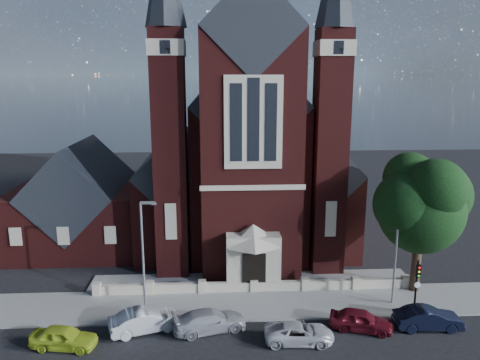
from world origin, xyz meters
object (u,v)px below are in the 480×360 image
(car_silver_a, at_px, (145,320))
(church, at_px, (242,154))
(traffic_signal, at_px, (417,280))
(car_dark_red, at_px, (361,320))
(car_lime_van, at_px, (64,337))
(car_white_suv, at_px, (299,333))
(street_lamp_left, at_px, (144,250))
(street_lamp_right, at_px, (398,245))
(car_navy, at_px, (428,318))
(street_tree, at_px, (424,206))
(parish_hall, at_px, (82,205))
(car_silver_b, at_px, (210,321))

(car_silver_a, bearing_deg, church, -38.70)
(traffic_signal, distance_m, car_dark_red, 5.11)
(car_lime_van, height_order, car_white_suv, car_lime_van)
(street_lamp_left, xyz_separation_m, street_lamp_right, (18.00, 0.00, 0.00))
(church, height_order, car_navy, church)
(church, distance_m, car_navy, 26.08)
(car_lime_van, relative_size, car_silver_a, 0.88)
(car_dark_red, bearing_deg, car_white_suv, 123.66)
(car_dark_red, xyz_separation_m, car_navy, (4.49, -0.08, 0.03))
(street_tree, bearing_deg, parish_hall, 156.74)
(church, relative_size, street_tree, 3.26)
(car_white_suv, relative_size, car_navy, 0.99)
(parish_hall, relative_size, street_tree, 1.14)
(church, distance_m, car_lime_van, 27.47)
(car_dark_red, bearing_deg, church, 34.57)
(car_silver_b, distance_m, car_navy, 14.48)
(parish_hall, xyz_separation_m, street_lamp_right, (26.09, -14.00, 0.59))
(car_dark_red, bearing_deg, car_silver_a, 105.64)
(street_tree, height_order, traffic_signal, street_tree)
(parish_hall, height_order, traffic_signal, parish_hall)
(parish_hall, height_order, street_tree, street_tree)
(street_tree, bearing_deg, car_navy, -106.29)
(street_lamp_right, height_order, car_white_suv, street_lamp_right)
(parish_hall, distance_m, traffic_signal, 31.20)
(street_lamp_right, height_order, car_dark_red, street_lamp_right)
(car_lime_van, bearing_deg, car_white_suv, -81.83)
(parish_hall, relative_size, car_navy, 2.76)
(car_silver_a, distance_m, car_silver_b, 4.21)
(church, distance_m, traffic_signal, 23.94)
(street_tree, height_order, car_white_suv, street_tree)
(parish_hall, xyz_separation_m, street_tree, (28.60, -12.29, 2.95))
(traffic_signal, xyz_separation_m, car_dark_red, (-4.40, -1.80, -1.88))
(car_silver_a, bearing_deg, car_lime_van, 89.84)
(car_navy, bearing_deg, traffic_signal, 4.91)
(car_silver_a, relative_size, car_dark_red, 1.13)
(street_lamp_left, relative_size, car_silver_a, 1.75)
(church, distance_m, car_white_suv, 24.82)
(church, bearing_deg, car_lime_van, -117.82)
(street_lamp_right, bearing_deg, street_tree, 34.26)
(street_lamp_left, bearing_deg, car_dark_red, -13.11)
(parish_hall, xyz_separation_m, car_white_suv, (18.26, -18.59, -3.40))
(parish_hall, relative_size, car_dark_red, 2.97)
(church, height_order, street_tree, church)
(street_lamp_right, bearing_deg, car_silver_a, -171.09)
(car_lime_van, height_order, car_dark_red, car_dark_red)
(street_lamp_left, xyz_separation_m, car_silver_b, (4.52, -2.93, -3.89))
(street_tree, bearing_deg, car_silver_b, -163.81)
(street_lamp_left, distance_m, car_white_suv, 11.85)
(street_tree, bearing_deg, car_lime_van, -166.17)
(car_silver_b, bearing_deg, car_lime_van, 85.40)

